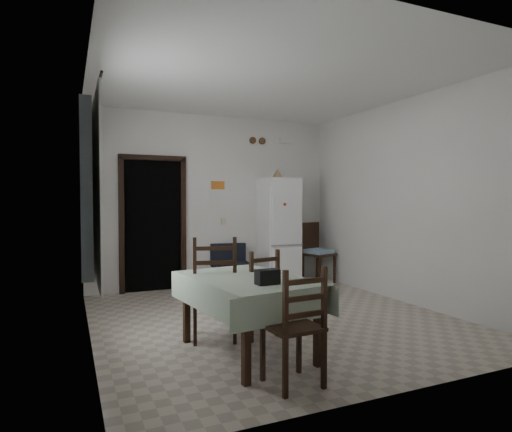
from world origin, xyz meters
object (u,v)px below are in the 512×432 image
at_px(fridge, 279,231).
at_px(corner_chair, 319,253).
at_px(dining_chair_near_head, 293,325).
at_px(dining_table, 247,315).
at_px(dining_chair_far_right, 255,292).
at_px(navy_seat, 233,266).
at_px(dining_chair_far_left, 214,287).

xyz_separation_m(fridge, corner_chair, (0.70, -0.20, -0.39)).
distance_m(fridge, dining_chair_near_head, 4.13).
relative_size(dining_table, dining_chair_far_right, 1.50).
bearing_deg(dining_chair_far_right, navy_seat, -117.43).
bearing_deg(dining_chair_near_head, corner_chair, -128.71).
distance_m(fridge, corner_chair, 0.82).
xyz_separation_m(fridge, dining_chair_far_right, (-1.52, -2.46, -0.46)).
distance_m(dining_chair_far_right, dining_chair_near_head, 1.28).
relative_size(fridge, dining_chair_near_head, 1.95).
bearing_deg(corner_chair, navy_seat, 155.44).
bearing_deg(dining_chair_far_right, dining_chair_far_left, -21.00).
height_order(dining_table, dining_chair_near_head, dining_chair_near_head).
height_order(dining_table, dining_chair_far_left, dining_chair_far_left).
bearing_deg(corner_chair, dining_table, -149.94).
bearing_deg(dining_chair_far_right, dining_table, 46.06).
height_order(fridge, corner_chair, fridge).
bearing_deg(dining_chair_far_right, dining_chair_near_head, 67.41).
height_order(fridge, dining_chair_far_left, fridge).
xyz_separation_m(navy_seat, corner_chair, (1.56, -0.20, 0.17)).
bearing_deg(fridge, dining_chair_far_right, -119.28).
xyz_separation_m(corner_chair, dining_chair_far_right, (-2.22, -2.26, -0.07)).
relative_size(fridge, corner_chair, 1.73).
bearing_deg(dining_table, fridge, 50.25).
bearing_deg(dining_table, dining_chair_far_left, 97.59).
bearing_deg(corner_chair, fridge, 146.96).
height_order(dining_chair_far_left, dining_chair_near_head, dining_chair_far_left).
bearing_deg(dining_chair_far_left, dining_chair_near_head, 114.43).
relative_size(dining_table, dining_chair_near_head, 1.48).
relative_size(fridge, dining_chair_far_left, 1.70).
distance_m(navy_seat, dining_chair_near_head, 3.83).
xyz_separation_m(dining_chair_far_left, dining_chair_far_right, (0.44, -0.07, -0.08)).
bearing_deg(dining_chair_near_head, dining_chair_far_left, -84.75).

